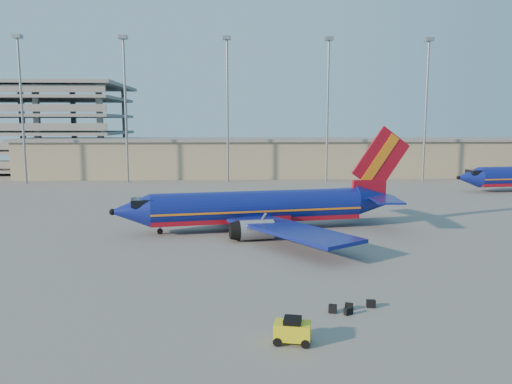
{
  "coord_description": "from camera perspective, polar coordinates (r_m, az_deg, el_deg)",
  "views": [
    {
      "loc": [
        -3.78,
        -54.24,
        11.96
      ],
      "look_at": [
        -1.25,
        2.83,
        4.0
      ],
      "focal_mm": 35.0,
      "sensor_mm": 36.0,
      "label": 1
    }
  ],
  "objects": [
    {
      "name": "parking_garage",
      "position": [
        140.88,
        -27.17,
        6.97
      ],
      "size": [
        62.0,
        32.0,
        21.4
      ],
      "color": "slate",
      "rests_on": "ground"
    },
    {
      "name": "terminal_building",
      "position": [
        113.34,
        4.46,
        4.04
      ],
      "size": [
        122.0,
        16.0,
        8.5
      ],
      "color": "gray",
      "rests_on": "ground"
    },
    {
      "name": "light_mast_row",
      "position": [
        100.78,
        2.51,
        11.11
      ],
      "size": [
        101.6,
        1.6,
        28.65
      ],
      "color": "gray",
      "rests_on": "ground"
    },
    {
      "name": "aircraft_main",
      "position": [
        56.01,
        0.92,
        -1.82
      ],
      "size": [
        34.04,
        32.48,
        11.59
      ],
      "rotation": [
        0.0,
        0.0,
        0.17
      ],
      "color": "navy",
      "rests_on": "ground"
    },
    {
      "name": "ground",
      "position": [
        55.67,
        1.42,
        -4.48
      ],
      "size": [
        220.0,
        220.0,
        0.0
      ],
      "primitive_type": "plane",
      "color": "slate",
      "rests_on": "ground"
    },
    {
      "name": "baggage_tug",
      "position": [
        28.25,
        4.18,
        -15.47
      ],
      "size": [
        2.2,
        1.6,
        1.44
      ],
      "rotation": [
        0.0,
        0.0,
        -0.21
      ],
      "color": "#CECB12",
      "rests_on": "ground"
    },
    {
      "name": "luggage_pile",
      "position": [
        33.36,
        10.88,
        -12.79
      ],
      "size": [
        3.3,
        1.69,
        0.53
      ],
      "color": "black",
      "rests_on": "ground"
    }
  ]
}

